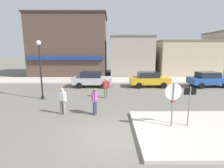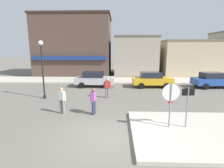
{
  "view_description": "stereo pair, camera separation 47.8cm",
  "coord_description": "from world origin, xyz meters",
  "px_view_note": "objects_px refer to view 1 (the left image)",
  "views": [
    {
      "loc": [
        -0.05,
        -7.23,
        3.82
      ],
      "look_at": [
        0.01,
        4.5,
        1.5
      ],
      "focal_mm": 28.0,
      "sensor_mm": 36.0,
      "label": 1
    },
    {
      "loc": [
        0.42,
        -7.22,
        3.82
      ],
      "look_at": [
        0.01,
        4.5,
        1.5
      ],
      "focal_mm": 28.0,
      "sensor_mm": 36.0,
      "label": 2
    }
  ],
  "objects_px": {
    "stop_sign": "(173,99)",
    "parked_car_nearest": "(92,79)",
    "pedestrian_crossing_far": "(106,87)",
    "pedestrian_crossing_near": "(62,100)",
    "pedestrian_kerb_side": "(95,101)",
    "lamp_post": "(40,61)",
    "one_way_sign": "(189,102)",
    "parked_car_second": "(149,79)",
    "parked_car_third": "(208,79)"
  },
  "relations": [
    {
      "from": "parked_car_third",
      "to": "pedestrian_crossing_far",
      "type": "xyz_separation_m",
      "value": [
        -10.46,
        -4.21,
        0.06
      ]
    },
    {
      "from": "parked_car_nearest",
      "to": "pedestrian_crossing_near",
      "type": "distance_m",
      "value": 7.92
    },
    {
      "from": "one_way_sign",
      "to": "pedestrian_crossing_near",
      "type": "height_order",
      "value": "one_way_sign"
    },
    {
      "from": "one_way_sign",
      "to": "pedestrian_crossing_far",
      "type": "bearing_deg",
      "value": 126.5
    },
    {
      "from": "pedestrian_crossing_far",
      "to": "pedestrian_kerb_side",
      "type": "bearing_deg",
      "value": -99.07
    },
    {
      "from": "one_way_sign",
      "to": "parked_car_third",
      "type": "relative_size",
      "value": 0.51
    },
    {
      "from": "pedestrian_kerb_side",
      "to": "one_way_sign",
      "type": "bearing_deg",
      "value": -21.96
    },
    {
      "from": "one_way_sign",
      "to": "parked_car_third",
      "type": "xyz_separation_m",
      "value": [
        6.34,
        9.78,
        -0.52
      ]
    },
    {
      "from": "parked_car_nearest",
      "to": "one_way_sign",
      "type": "bearing_deg",
      "value": -59.88
    },
    {
      "from": "pedestrian_kerb_side",
      "to": "pedestrian_crossing_far",
      "type": "bearing_deg",
      "value": 80.93
    },
    {
      "from": "pedestrian_kerb_side",
      "to": "parked_car_third",
      "type": "bearing_deg",
      "value": 35.51
    },
    {
      "from": "stop_sign",
      "to": "one_way_sign",
      "type": "xyz_separation_m",
      "value": [
        0.81,
        0.04,
        -0.19
      ]
    },
    {
      "from": "one_way_sign",
      "to": "pedestrian_crossing_near",
      "type": "distance_m",
      "value": 6.93
    },
    {
      "from": "parked_car_nearest",
      "to": "pedestrian_kerb_side",
      "type": "relative_size",
      "value": 2.49
    },
    {
      "from": "stop_sign",
      "to": "pedestrian_kerb_side",
      "type": "distance_m",
      "value": 4.4
    },
    {
      "from": "parked_car_nearest",
      "to": "parked_car_third",
      "type": "relative_size",
      "value": 0.97
    },
    {
      "from": "stop_sign",
      "to": "parked_car_nearest",
      "type": "height_order",
      "value": "stop_sign"
    },
    {
      "from": "parked_car_third",
      "to": "pedestrian_kerb_side",
      "type": "relative_size",
      "value": 2.58
    },
    {
      "from": "one_way_sign",
      "to": "pedestrian_crossing_near",
      "type": "xyz_separation_m",
      "value": [
        -6.63,
        1.97,
        -0.46
      ]
    },
    {
      "from": "lamp_post",
      "to": "pedestrian_kerb_side",
      "type": "xyz_separation_m",
      "value": [
        4.4,
        -3.37,
        -2.09
      ]
    },
    {
      "from": "parked_car_second",
      "to": "pedestrian_crossing_far",
      "type": "distance_m",
      "value": 6.08
    },
    {
      "from": "lamp_post",
      "to": "one_way_sign",
      "type": "bearing_deg",
      "value": -30.04
    },
    {
      "from": "one_way_sign",
      "to": "pedestrian_kerb_side",
      "type": "bearing_deg",
      "value": 158.04
    },
    {
      "from": "lamp_post",
      "to": "parked_car_third",
      "type": "bearing_deg",
      "value": 16.29
    },
    {
      "from": "stop_sign",
      "to": "lamp_post",
      "type": "distance_m",
      "value": 9.96
    },
    {
      "from": "stop_sign",
      "to": "parked_car_nearest",
      "type": "bearing_deg",
      "value": 116.4
    },
    {
      "from": "lamp_post",
      "to": "pedestrian_kerb_side",
      "type": "height_order",
      "value": "lamp_post"
    },
    {
      "from": "parked_car_second",
      "to": "parked_car_third",
      "type": "distance_m",
      "value": 6.13
    },
    {
      "from": "pedestrian_kerb_side",
      "to": "parked_car_second",
      "type": "bearing_deg",
      "value": 58.18
    },
    {
      "from": "pedestrian_crossing_near",
      "to": "pedestrian_crossing_far",
      "type": "bearing_deg",
      "value": 55.1
    },
    {
      "from": "parked_car_third",
      "to": "pedestrian_crossing_far",
      "type": "relative_size",
      "value": 2.58
    },
    {
      "from": "parked_car_third",
      "to": "pedestrian_crossing_near",
      "type": "bearing_deg",
      "value": -148.95
    },
    {
      "from": "one_way_sign",
      "to": "parked_car_second",
      "type": "bearing_deg",
      "value": 88.75
    },
    {
      "from": "stop_sign",
      "to": "one_way_sign",
      "type": "relative_size",
      "value": 1.1
    },
    {
      "from": "stop_sign",
      "to": "one_way_sign",
      "type": "height_order",
      "value": "stop_sign"
    },
    {
      "from": "stop_sign",
      "to": "one_way_sign",
      "type": "distance_m",
      "value": 0.83
    },
    {
      "from": "one_way_sign",
      "to": "parked_car_nearest",
      "type": "relative_size",
      "value": 0.52
    },
    {
      "from": "parked_car_nearest",
      "to": "parked_car_second",
      "type": "distance_m",
      "value": 5.92
    },
    {
      "from": "parked_car_nearest",
      "to": "pedestrian_crossing_near",
      "type": "relative_size",
      "value": 2.49
    },
    {
      "from": "parked_car_nearest",
      "to": "parked_car_second",
      "type": "bearing_deg",
      "value": -0.11
    },
    {
      "from": "parked_car_nearest",
      "to": "pedestrian_crossing_far",
      "type": "relative_size",
      "value": 2.49
    },
    {
      "from": "pedestrian_crossing_far",
      "to": "parked_car_second",
      "type": "bearing_deg",
      "value": 44.49
    },
    {
      "from": "pedestrian_kerb_side",
      "to": "stop_sign",
      "type": "bearing_deg",
      "value": -26.37
    },
    {
      "from": "pedestrian_kerb_side",
      "to": "parked_car_nearest",
      "type": "bearing_deg",
      "value": 97.19
    },
    {
      "from": "pedestrian_crossing_near",
      "to": "pedestrian_kerb_side",
      "type": "xyz_separation_m",
      "value": [
        1.92,
        -0.07,
        0.0
      ]
    },
    {
      "from": "one_way_sign",
      "to": "stop_sign",
      "type": "bearing_deg",
      "value": -177.46
    },
    {
      "from": "lamp_post",
      "to": "pedestrian_crossing_near",
      "type": "bearing_deg",
      "value": -53.05
    },
    {
      "from": "parked_car_second",
      "to": "pedestrian_crossing_near",
      "type": "relative_size",
      "value": 2.52
    },
    {
      "from": "pedestrian_crossing_near",
      "to": "pedestrian_crossing_far",
      "type": "relative_size",
      "value": 1.0
    },
    {
      "from": "parked_car_third",
      "to": "parked_car_second",
      "type": "bearing_deg",
      "value": 179.57
    }
  ]
}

